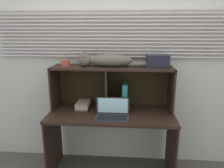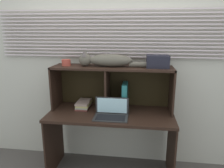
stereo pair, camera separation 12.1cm
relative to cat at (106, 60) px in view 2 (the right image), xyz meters
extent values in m
cube|color=beige|center=(0.06, 0.22, -0.08)|extent=(4.40, 0.04, 2.50)
cube|color=silver|center=(0.06, 0.17, 0.02)|extent=(2.74, 0.02, 0.01)
cube|color=silver|center=(0.06, 0.17, 0.06)|extent=(2.74, 0.02, 0.01)
cube|color=silver|center=(0.06, 0.17, 0.10)|extent=(2.74, 0.02, 0.01)
cube|color=silver|center=(0.06, 0.17, 0.14)|extent=(2.74, 0.02, 0.01)
cube|color=silver|center=(0.06, 0.17, 0.18)|extent=(2.74, 0.02, 0.01)
cube|color=silver|center=(0.06, 0.17, 0.22)|extent=(2.74, 0.02, 0.01)
cube|color=silver|center=(0.06, 0.17, 0.26)|extent=(2.74, 0.02, 0.01)
cube|color=silver|center=(0.06, 0.17, 0.30)|extent=(2.74, 0.02, 0.01)
cube|color=silver|center=(0.06, 0.17, 0.34)|extent=(2.74, 0.02, 0.01)
cube|color=silver|center=(0.06, 0.17, 0.38)|extent=(2.74, 0.02, 0.01)
cube|color=silver|center=(0.06, 0.17, 0.42)|extent=(2.74, 0.02, 0.01)
cube|color=silver|center=(0.06, 0.17, 0.46)|extent=(2.74, 0.02, 0.01)
cube|color=silver|center=(0.06, 0.17, 0.50)|extent=(2.74, 0.02, 0.01)
cube|color=silver|center=(0.06, 0.17, 0.54)|extent=(2.74, 0.02, 0.01)
cube|color=black|center=(0.06, -0.12, -0.58)|extent=(1.38, 0.60, 0.03)
cube|color=black|center=(-0.62, -0.12, -0.96)|extent=(0.02, 0.54, 0.73)
cube|color=black|center=(0.74, -0.12, -0.96)|extent=(0.02, 0.54, 0.73)
cube|color=black|center=(0.06, 0.00, -0.08)|extent=(1.34, 0.34, 0.02)
cube|color=black|center=(-0.60, 0.00, -0.32)|extent=(0.02, 0.34, 0.50)
cube|color=black|center=(0.72, 0.00, -0.32)|extent=(0.02, 0.34, 0.50)
cube|color=black|center=(0.01, 0.00, -0.33)|extent=(0.02, 0.32, 0.48)
cube|color=black|center=(0.06, 0.16, -0.32)|extent=(1.34, 0.01, 0.50)
ellipsoid|color=#585245|center=(0.04, 0.00, 0.00)|extent=(0.48, 0.16, 0.14)
sphere|color=#585245|center=(-0.24, 0.00, 0.00)|extent=(0.14, 0.14, 0.14)
cone|color=#564D4A|center=(-0.24, -0.03, 0.07)|extent=(0.06, 0.06, 0.06)
cone|color=#58544A|center=(-0.24, 0.03, 0.07)|extent=(0.06, 0.06, 0.06)
cylinder|color=#585245|center=(0.37, 0.00, -0.04)|extent=(0.24, 0.06, 0.06)
cube|color=#2A2A2A|center=(0.08, -0.27, -0.56)|extent=(0.36, 0.22, 0.01)
cube|color=#2A2A2A|center=(0.08, -0.16, -0.47)|extent=(0.36, 0.01, 0.18)
cube|color=#B2E0EA|center=(0.08, -0.17, -0.47)|extent=(0.32, 0.00, 0.16)
cube|color=black|center=(0.08, -0.28, -0.56)|extent=(0.30, 0.15, 0.00)
cube|color=#267272|center=(0.21, 0.00, -0.41)|extent=(0.06, 0.23, 0.31)
cube|color=brown|center=(-0.28, 0.00, -0.56)|extent=(0.14, 0.25, 0.02)
cube|color=gray|center=(-0.27, 0.00, -0.54)|extent=(0.14, 0.25, 0.02)
cube|color=tan|center=(-0.27, 0.00, -0.52)|extent=(0.14, 0.25, 0.02)
cube|color=gray|center=(-0.28, 0.00, -0.50)|extent=(0.14, 0.25, 0.02)
cylinder|color=#B34536|center=(-0.46, 0.00, -0.04)|extent=(0.10, 0.10, 0.07)
cube|color=black|center=(0.55, 0.00, 0.00)|extent=(0.24, 0.17, 0.13)
camera|label=1|loc=(0.24, -2.32, 0.33)|focal=34.14mm
camera|label=2|loc=(0.36, -2.31, 0.33)|focal=34.14mm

